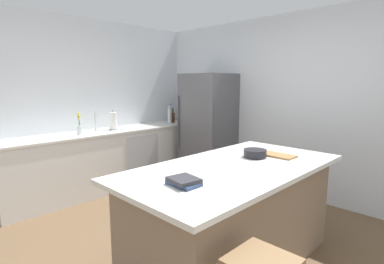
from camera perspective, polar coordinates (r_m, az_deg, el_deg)
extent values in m
plane|color=brown|center=(3.17, -2.81, -21.64)|extent=(7.20, 7.20, 0.00)
cube|color=silver|center=(4.56, 18.43, 4.65)|extent=(6.00, 0.10, 2.60)
cube|color=silver|center=(4.84, -23.03, 4.62)|extent=(0.10, 6.00, 2.60)
cube|color=silver|center=(4.87, -15.28, -5.17)|extent=(0.61, 3.19, 0.88)
cube|color=silver|center=(4.78, -15.51, 0.15)|extent=(0.64, 3.22, 0.03)
cube|color=#B2B5BA|center=(4.83, -9.32, -5.09)|extent=(0.01, 0.60, 0.74)
cube|color=#8E755B|center=(2.81, 7.79, -15.82)|extent=(0.92, 1.91, 0.88)
cube|color=silver|center=(2.65, 8.00, -6.79)|extent=(1.08, 2.11, 0.04)
cube|color=#56565B|center=(4.99, 3.08, 0.74)|extent=(0.76, 0.68, 1.78)
cylinder|color=#4C4C51|center=(4.96, -2.65, 1.74)|extent=(0.02, 0.02, 0.89)
cube|color=olive|center=(1.80, 13.22, -22.94)|extent=(0.34, 0.34, 0.03)
cylinder|color=silver|center=(4.74, -17.88, 0.27)|extent=(0.05, 0.05, 0.02)
cylinder|color=silver|center=(4.72, -17.97, 2.07)|extent=(0.02, 0.02, 0.28)
cylinder|color=silver|center=(4.66, -17.70, 3.47)|extent=(0.14, 0.02, 0.02)
cylinder|color=silver|center=(4.50, -20.64, 0.35)|extent=(0.07, 0.07, 0.13)
cylinder|color=#4C7F3D|center=(4.50, -20.74, 1.74)|extent=(0.01, 0.03, 0.24)
sphere|color=yellow|center=(4.49, -20.83, 3.27)|extent=(0.04, 0.04, 0.04)
cylinder|color=#4C7F3D|center=(4.49, -20.76, 1.36)|extent=(0.01, 0.01, 0.19)
sphere|color=yellow|center=(4.48, -20.83, 2.54)|extent=(0.04, 0.04, 0.04)
cylinder|color=#4C7F3D|center=(4.48, -20.61, 1.51)|extent=(0.01, 0.04, 0.21)
sphere|color=yellow|center=(4.47, -20.69, 2.85)|extent=(0.04, 0.04, 0.04)
cylinder|color=gray|center=(4.81, -14.72, 0.48)|extent=(0.14, 0.14, 0.01)
cylinder|color=white|center=(4.79, -14.79, 2.09)|extent=(0.11, 0.11, 0.26)
cylinder|color=gray|center=(4.77, -14.86, 3.88)|extent=(0.02, 0.02, 0.04)
cylinder|color=olive|center=(5.61, -2.04, 3.13)|extent=(0.06, 0.06, 0.23)
cylinder|color=olive|center=(5.60, -2.04, 4.62)|extent=(0.02, 0.02, 0.06)
cylinder|color=black|center=(5.59, -2.05, 4.99)|extent=(0.02, 0.02, 0.01)
cylinder|color=#994C23|center=(5.53, -2.44, 3.04)|extent=(0.06, 0.06, 0.23)
cylinder|color=#994C23|center=(5.52, -2.45, 4.68)|extent=(0.02, 0.02, 0.09)
cylinder|color=black|center=(5.51, -2.46, 5.20)|extent=(0.03, 0.03, 0.01)
cylinder|color=#5B3319|center=(5.53, -3.67, 2.75)|extent=(0.07, 0.07, 0.18)
cylinder|color=#5B3319|center=(5.52, -3.69, 4.02)|extent=(0.03, 0.03, 0.07)
cylinder|color=black|center=(5.51, -3.69, 4.43)|extent=(0.03, 0.03, 0.01)
cylinder|color=silver|center=(5.45, -4.28, 3.10)|extent=(0.07, 0.07, 0.27)
cylinder|color=silver|center=(5.43, -4.30, 4.85)|extent=(0.03, 0.03, 0.07)
cylinder|color=black|center=(5.43, -4.31, 5.28)|extent=(0.04, 0.04, 0.01)
cube|color=#334770|center=(2.14, -1.59, -9.79)|extent=(0.23, 0.16, 0.02)
cube|color=#2D2D33|center=(2.13, -1.59, -9.10)|extent=(0.23, 0.21, 0.03)
cylinder|color=black|center=(2.97, 11.92, -4.01)|extent=(0.22, 0.22, 0.08)
cube|color=#9E7042|center=(3.07, 15.99, -4.28)|extent=(0.34, 0.18, 0.02)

